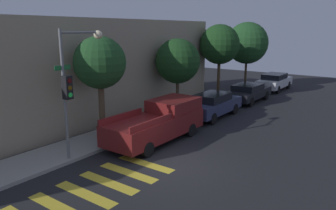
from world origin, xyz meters
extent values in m
plane|color=black|center=(0.00, 0.00, 0.00)|extent=(60.00, 60.00, 0.00)
cube|color=gray|center=(0.00, 4.34, 0.07)|extent=(26.00, 2.28, 0.14)
cube|color=gray|center=(0.00, 8.88, 2.89)|extent=(26.00, 6.00, 5.78)
cube|color=gold|center=(-4.41, 0.80, 0.00)|extent=(0.45, 2.60, 0.00)
cube|color=gold|center=(-3.40, 0.80, 0.00)|extent=(0.45, 2.60, 0.00)
cube|color=gold|center=(-2.39, 0.80, 0.00)|extent=(0.45, 2.60, 0.00)
cube|color=gold|center=(-1.38, 0.80, 0.00)|extent=(0.45, 2.60, 0.00)
cube|color=gold|center=(-0.37, 0.80, 0.00)|extent=(0.45, 2.60, 0.00)
cylinder|color=slate|center=(-2.00, 3.45, 2.62)|extent=(0.12, 0.12, 5.23)
cube|color=black|center=(-2.00, 3.24, 3.05)|extent=(0.30, 0.30, 0.90)
cylinder|color=#4C0C0C|center=(-2.00, 3.08, 3.32)|extent=(0.18, 0.02, 0.18)
cylinder|color=#593D0A|center=(-2.00, 3.08, 3.05)|extent=(0.18, 0.02, 0.18)
cylinder|color=#26E54C|center=(-2.00, 3.08, 2.78)|extent=(0.18, 0.02, 0.18)
cube|color=#19662D|center=(-2.00, 3.45, 3.79)|extent=(0.70, 0.02, 0.18)
cylinder|color=slate|center=(-1.08, 3.45, 5.08)|extent=(1.85, 0.08, 0.08)
sphere|color=#F9E5B2|center=(-0.15, 3.45, 4.98)|extent=(0.36, 0.36, 0.36)
cube|color=maroon|center=(1.92, 2.10, 0.79)|extent=(5.44, 1.98, 0.92)
cube|color=maroon|center=(3.41, 2.10, 1.54)|extent=(2.45, 1.83, 0.58)
cube|color=maroon|center=(0.56, 2.97, 1.39)|extent=(2.72, 0.08, 0.28)
cube|color=maroon|center=(0.56, 1.23, 1.39)|extent=(2.72, 0.08, 0.28)
cylinder|color=black|center=(3.60, 3.00, 0.33)|extent=(0.65, 0.22, 0.65)
cylinder|color=black|center=(3.60, 1.20, 0.33)|extent=(0.65, 0.22, 0.65)
cylinder|color=black|center=(0.23, 3.00, 0.33)|extent=(0.65, 0.22, 0.65)
cylinder|color=black|center=(0.23, 1.20, 0.33)|extent=(0.65, 0.22, 0.65)
cube|color=#2D3351|center=(7.53, 2.10, 0.67)|extent=(4.53, 1.70, 0.69)
cube|color=black|center=(7.42, 2.10, 1.23)|extent=(2.36, 1.50, 0.44)
cylinder|color=black|center=(8.93, 2.86, 0.33)|extent=(0.65, 0.22, 0.65)
cylinder|color=black|center=(8.93, 1.34, 0.33)|extent=(0.65, 0.22, 0.65)
cylinder|color=black|center=(6.12, 2.86, 0.33)|extent=(0.65, 0.22, 0.65)
cylinder|color=black|center=(6.12, 1.34, 0.33)|extent=(0.65, 0.22, 0.65)
cube|color=black|center=(12.90, 2.10, 0.61)|extent=(4.69, 1.83, 0.57)
cube|color=black|center=(12.78, 2.10, 1.09)|extent=(2.44, 1.61, 0.40)
cylinder|color=black|center=(14.35, 2.92, 0.33)|extent=(0.65, 0.22, 0.65)
cylinder|color=black|center=(14.35, 1.28, 0.33)|extent=(0.65, 0.22, 0.65)
cylinder|color=black|center=(11.45, 2.92, 0.33)|extent=(0.65, 0.22, 0.65)
cylinder|color=black|center=(11.45, 1.28, 0.33)|extent=(0.65, 0.22, 0.65)
cube|color=silver|center=(18.68, 2.10, 0.66)|extent=(4.65, 1.75, 0.67)
cube|color=black|center=(18.56, 2.10, 1.22)|extent=(2.42, 1.54, 0.45)
cylinder|color=black|center=(20.12, 2.89, 0.33)|extent=(0.65, 0.22, 0.65)
cylinder|color=black|center=(20.12, 1.31, 0.33)|extent=(0.65, 0.22, 0.65)
cylinder|color=black|center=(17.24, 2.89, 0.33)|extent=(0.65, 0.22, 0.65)
cylinder|color=black|center=(17.24, 1.31, 0.33)|extent=(0.65, 0.22, 0.65)
cylinder|color=brown|center=(0.84, 4.52, 1.38)|extent=(0.29, 0.29, 2.77)
sphere|color=#1E4721|center=(0.84, 4.52, 3.69)|extent=(2.46, 2.46, 2.46)
cylinder|color=brown|center=(7.24, 4.52, 1.11)|extent=(0.21, 0.21, 2.22)
sphere|color=#193D19|center=(7.24, 4.52, 3.27)|extent=(2.80, 2.80, 2.80)
cylinder|color=#4C3823|center=(12.80, 4.52, 1.49)|extent=(0.23, 0.23, 2.98)
sphere|color=#193D19|center=(12.80, 4.52, 4.09)|extent=(2.98, 2.98, 2.98)
cylinder|color=#4C3823|center=(17.97, 4.52, 1.33)|extent=(0.20, 0.20, 2.66)
sphere|color=#1E4721|center=(17.97, 4.52, 4.02)|extent=(3.63, 3.63, 3.63)
camera|label=1|loc=(-9.62, -7.07, 5.22)|focal=35.00mm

